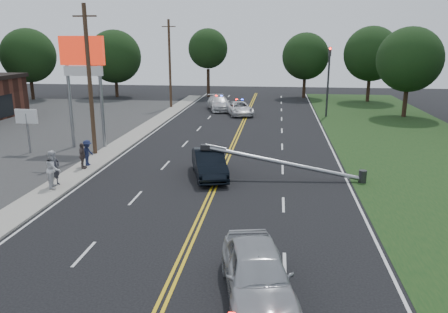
# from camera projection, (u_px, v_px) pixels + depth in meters

# --- Properties ---
(ground) EXTENTS (120.00, 120.00, 0.00)m
(ground) POSITION_uv_depth(u_px,v_px,m) (192.00, 236.00, 17.70)
(ground) COLOR black
(ground) RESTS_ON ground
(sidewalk) EXTENTS (1.80, 70.00, 0.12)m
(sidewalk) POSITION_uv_depth(u_px,v_px,m) (95.00, 162.00, 28.27)
(sidewalk) COLOR gray
(sidewalk) RESTS_ON ground
(centerline_yellow) EXTENTS (0.36, 80.00, 0.00)m
(centerline_yellow) POSITION_uv_depth(u_px,v_px,m) (223.00, 167.00, 27.28)
(centerline_yellow) COLOR gold
(centerline_yellow) RESTS_ON ground
(pylon_sign) EXTENTS (3.20, 0.35, 8.00)m
(pylon_sign) POSITION_uv_depth(u_px,v_px,m) (83.00, 65.00, 30.83)
(pylon_sign) COLOR gray
(pylon_sign) RESTS_ON ground
(small_sign) EXTENTS (1.60, 0.14, 3.10)m
(small_sign) POSITION_uv_depth(u_px,v_px,m) (27.00, 120.00, 30.27)
(small_sign) COLOR gray
(small_sign) RESTS_ON ground
(traffic_signal) EXTENTS (0.28, 0.41, 7.05)m
(traffic_signal) POSITION_uv_depth(u_px,v_px,m) (328.00, 76.00, 44.39)
(traffic_signal) COLOR #2D2D30
(traffic_signal) RESTS_ON ground
(fallen_streetlight) EXTENTS (9.36, 0.44, 1.91)m
(fallen_streetlight) POSITION_uv_depth(u_px,v_px,m) (292.00, 164.00, 24.63)
(fallen_streetlight) COLOR #2D2D30
(fallen_streetlight) RESTS_ON ground
(utility_pole_mid) EXTENTS (1.60, 0.28, 10.00)m
(utility_pole_mid) POSITION_uv_depth(u_px,v_px,m) (90.00, 81.00, 28.99)
(utility_pole_mid) COLOR #382619
(utility_pole_mid) RESTS_ON ground
(utility_pole_far) EXTENTS (1.60, 0.28, 10.00)m
(utility_pole_far) POSITION_uv_depth(u_px,v_px,m) (170.00, 64.00, 50.09)
(utility_pole_far) COLOR #382619
(utility_pole_far) RESTS_ON ground
(tree_4) EXTENTS (7.01, 7.01, 9.28)m
(tree_4) POSITION_uv_depth(u_px,v_px,m) (28.00, 56.00, 57.29)
(tree_4) COLOR black
(tree_4) RESTS_ON ground
(tree_5) EXTENTS (7.21, 7.21, 9.15)m
(tree_5) POSITION_uv_depth(u_px,v_px,m) (115.00, 57.00, 59.99)
(tree_5) COLOR black
(tree_5) RESTS_ON ground
(tree_6) EXTENTS (5.43, 5.43, 9.32)m
(tree_6) POSITION_uv_depth(u_px,v_px,m) (208.00, 49.00, 60.14)
(tree_6) COLOR black
(tree_6) RESTS_ON ground
(tree_7) EXTENTS (6.30, 6.30, 8.76)m
(tree_7) POSITION_uv_depth(u_px,v_px,m) (306.00, 56.00, 59.12)
(tree_7) COLOR black
(tree_7) RESTS_ON ground
(tree_8) EXTENTS (6.88, 6.88, 9.49)m
(tree_8) POSITION_uv_depth(u_px,v_px,m) (371.00, 54.00, 55.21)
(tree_8) COLOR black
(tree_8) RESTS_ON ground
(tree_9) EXTENTS (6.50, 6.50, 9.08)m
(tree_9) POSITION_uv_depth(u_px,v_px,m) (410.00, 60.00, 43.95)
(tree_9) COLOR black
(tree_9) RESTS_ON ground
(crashed_sedan) EXTENTS (2.91, 5.04, 1.57)m
(crashed_sedan) POSITION_uv_depth(u_px,v_px,m) (209.00, 164.00, 25.26)
(crashed_sedan) COLOR black
(crashed_sedan) RESTS_ON ground
(waiting_sedan) EXTENTS (2.93, 5.23, 1.68)m
(waiting_sedan) POSITION_uv_depth(u_px,v_px,m) (257.00, 273.00, 13.28)
(waiting_sedan) COLOR #A3A6AB
(waiting_sedan) RESTS_ON ground
(emergency_a) EXTENTS (3.76, 5.47, 1.39)m
(emergency_a) POSITION_uv_depth(u_px,v_px,m) (239.00, 108.00, 46.42)
(emergency_a) COLOR silver
(emergency_a) RESTS_ON ground
(emergency_b) EXTENTS (3.73, 5.91, 1.59)m
(emergency_b) POSITION_uv_depth(u_px,v_px,m) (219.00, 103.00, 49.54)
(emergency_b) COLOR silver
(emergency_b) RESTS_ON ground
(bystander_a) EXTENTS (0.59, 0.76, 1.85)m
(bystander_a) POSITION_uv_depth(u_px,v_px,m) (55.00, 169.00, 23.36)
(bystander_a) COLOR #2A2A32
(bystander_a) RESTS_ON sidewalk
(bystander_b) EXTENTS (1.00, 1.15, 2.00)m
(bystander_b) POSITION_uv_depth(u_px,v_px,m) (54.00, 169.00, 23.04)
(bystander_b) COLOR silver
(bystander_b) RESTS_ON sidewalk
(bystander_c) EXTENTS (0.71, 1.10, 1.61)m
(bystander_c) POSITION_uv_depth(u_px,v_px,m) (87.00, 153.00, 27.14)
(bystander_c) COLOR #1B2244
(bystander_c) RESTS_ON sidewalk
(bystander_d) EXTENTS (0.55, 0.99, 1.60)m
(bystander_d) POSITION_uv_depth(u_px,v_px,m) (82.00, 156.00, 26.44)
(bystander_d) COLOR #534542
(bystander_d) RESTS_ON sidewalk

